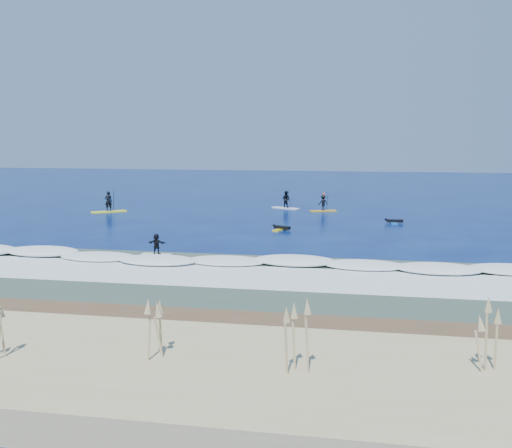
% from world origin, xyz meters
% --- Properties ---
extents(ground, '(160.00, 160.00, 0.00)m').
position_xyz_m(ground, '(0.00, 0.00, 0.00)').
color(ground, '#040F4F').
rests_on(ground, ground).
extents(dune, '(90.00, 7.00, 2.00)m').
position_xyz_m(dune, '(0.00, -27.00, 0.00)').
color(dune, tan).
rests_on(dune, ground).
extents(wet_sand_strip, '(90.00, 5.00, 0.08)m').
position_xyz_m(wet_sand_strip, '(0.00, -21.50, 0.00)').
color(wet_sand_strip, '#4C3A23').
rests_on(wet_sand_strip, ground).
extents(shallow_water, '(90.00, 13.00, 0.01)m').
position_xyz_m(shallow_water, '(0.00, -14.00, 0.01)').
color(shallow_water, '#36493B').
rests_on(shallow_water, ground).
extents(breaking_wave, '(40.00, 6.00, 0.30)m').
position_xyz_m(breaking_wave, '(0.00, -10.00, 0.00)').
color(breaking_wave, white).
rests_on(breaking_wave, ground).
extents(whitewater, '(34.00, 5.00, 0.02)m').
position_xyz_m(whitewater, '(0.00, -13.00, 0.00)').
color(whitewater, silver).
rests_on(whitewater, ground).
extents(dune_grass, '(40.00, 4.00, 1.70)m').
position_xyz_m(dune_grass, '(0.00, -27.00, 1.85)').
color(dune_grass, tan).
rests_on(dune_grass, dune).
extents(sup_paddler_left, '(3.26, 2.62, 2.37)m').
position_xyz_m(sup_paddler_left, '(-15.46, 10.18, 0.74)').
color(sup_paddler_left, '#F9FF1B').
rests_on(sup_paddler_left, ground).
extents(sup_paddler_center, '(3.01, 1.96, 2.09)m').
position_xyz_m(sup_paddler_center, '(1.35, 15.95, 0.78)').
color(sup_paddler_center, white).
rests_on(sup_paddler_center, ground).
extents(sup_paddler_right, '(2.73, 1.57, 1.87)m').
position_xyz_m(sup_paddler_right, '(5.25, 14.40, 0.73)').
color(sup_paddler_right, gold).
rests_on(sup_paddler_right, ground).
extents(prone_paddler_near, '(1.51, 2.01, 0.41)m').
position_xyz_m(prone_paddler_near, '(2.64, 2.48, 0.14)').
color(prone_paddler_near, yellow).
rests_on(prone_paddler_near, ground).
extents(prone_paddler_far, '(1.56, 1.98, 0.41)m').
position_xyz_m(prone_paddler_far, '(11.70, 7.63, 0.14)').
color(prone_paddler_far, '#175CB2').
rests_on(prone_paddler_far, ground).
extents(wave_surfer, '(1.87, 0.56, 1.35)m').
position_xyz_m(wave_surfer, '(-3.53, -9.28, 0.77)').
color(wave_surfer, white).
rests_on(wave_surfer, breaking_wave).
extents(marker_buoy, '(0.25, 0.25, 0.61)m').
position_xyz_m(marker_buoy, '(4.58, 27.79, 0.27)').
color(marker_buoy, '#F95816').
rests_on(marker_buoy, ground).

